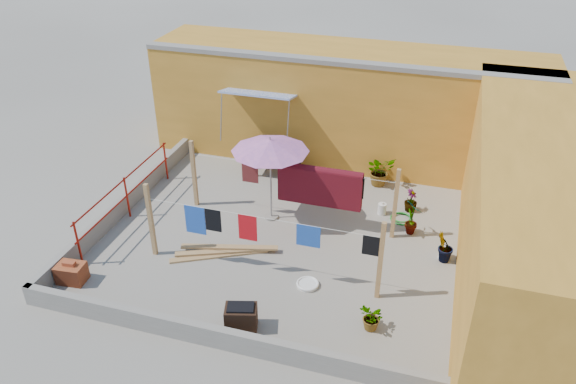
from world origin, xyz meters
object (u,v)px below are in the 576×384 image
object	(u,v)px
white_basin	(308,284)
water_jug_b	(443,253)
brazier	(241,317)
water_jug_a	(382,209)
outdoor_table	(273,152)
brick_stack	(71,273)
green_hose	(401,218)
plant_back_a	(380,171)
patio_umbrella	(270,146)

from	to	relation	value
white_basin	water_jug_b	xyz separation A→B (m)	(2.63, 1.79, 0.10)
brazier	water_jug_b	bearing A→B (deg)	43.49
water_jug_a	outdoor_table	bearing A→B (deg)	160.22
brick_stack	green_hose	bearing A→B (deg)	34.62
plant_back_a	patio_umbrella	bearing A→B (deg)	-133.07
green_hose	patio_umbrella	bearing A→B (deg)	-164.63
outdoor_table	green_hose	size ratio (longest dim) A/B	2.97
outdoor_table	brick_stack	distance (m)	6.23
outdoor_table	brick_stack	size ratio (longest dim) A/B	2.70
brazier	white_basin	distance (m)	1.79
brick_stack	green_hose	distance (m)	7.69
outdoor_table	water_jug_a	size ratio (longest dim) A/B	4.96
brazier	plant_back_a	bearing A→B (deg)	75.33
water_jug_a	green_hose	world-z (taller)	water_jug_a
water_jug_a	green_hose	distance (m)	0.53
water_jug_b	green_hose	size ratio (longest dim) A/B	0.59
green_hose	water_jug_b	bearing A→B (deg)	-50.48
green_hose	plant_back_a	distance (m)	1.83
outdoor_table	brick_stack	bearing A→B (deg)	-114.45
patio_umbrella	brazier	size ratio (longest dim) A/B	3.24
outdoor_table	green_hose	distance (m)	4.02
white_basin	green_hose	xyz separation A→B (m)	(1.56, 3.09, -0.01)
patio_umbrella	brazier	distance (m)	4.20
brick_stack	water_jug_a	size ratio (longest dim) A/B	1.84
water_jug_b	plant_back_a	bearing A→B (deg)	123.04
outdoor_table	brazier	size ratio (longest dim) A/B	2.42
patio_umbrella	water_jug_a	xyz separation A→B (m)	(2.59, 0.97, -1.83)
green_hose	plant_back_a	bearing A→B (deg)	116.92
outdoor_table	water_jug_b	bearing A→B (deg)	-28.20
brazier	brick_stack	bearing A→B (deg)	176.14
brick_stack	plant_back_a	size ratio (longest dim) A/B	0.73
white_basin	water_jug_b	size ratio (longest dim) A/B	1.45
water_jug_a	patio_umbrella	bearing A→B (deg)	-159.47
brick_stack	white_basin	bearing A→B (deg)	15.01
patio_umbrella	green_hose	bearing A→B (deg)	15.37
brazier	water_jug_b	world-z (taller)	brazier
brick_stack	white_basin	xyz separation A→B (m)	(4.77, 1.28, -0.17)
brazier	white_basin	world-z (taller)	brazier
water_jug_b	green_hose	xyz separation A→B (m)	(-1.07, 1.30, -0.11)
brazier	plant_back_a	distance (m)	6.43
outdoor_table	brazier	distance (m)	6.08
outdoor_table	white_basin	size ratio (longest dim) A/B	3.46
outdoor_table	plant_back_a	world-z (taller)	plant_back_a
brick_stack	water_jug_b	size ratio (longest dim) A/B	1.86
patio_umbrella	water_jug_a	world-z (taller)	patio_umbrella
patio_umbrella	white_basin	bearing A→B (deg)	-55.64
white_basin	water_jug_a	bearing A→B (deg)	71.81
brazier	plant_back_a	xyz separation A→B (m)	(1.63, 6.22, 0.16)
outdoor_table	water_jug_b	distance (m)	5.51
outdoor_table	green_hose	xyz separation A→B (m)	(3.76, -1.29, -0.65)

